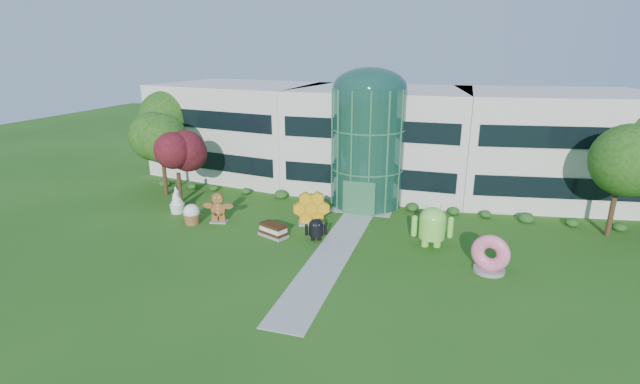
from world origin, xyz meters
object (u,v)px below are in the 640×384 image
(android_green, at_px, (432,224))
(android_black, at_px, (316,228))
(donut, at_px, (491,253))
(gingerbread, at_px, (218,207))

(android_green, distance_m, android_black, 7.91)
(android_black, xyz_separation_m, donut, (11.40, -1.46, 0.28))
(gingerbread, bearing_deg, android_black, -18.65)
(android_green, relative_size, donut, 1.36)
(android_green, xyz_separation_m, android_black, (-7.77, -1.30, -0.71))
(donut, bearing_deg, android_black, -172.22)
(android_green, height_order, donut, android_green)
(donut, bearing_deg, gingerbread, -172.46)
(android_green, height_order, android_black, android_green)
(android_black, height_order, donut, donut)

